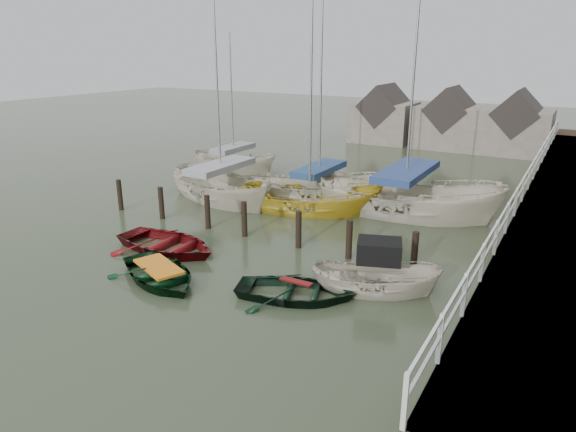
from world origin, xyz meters
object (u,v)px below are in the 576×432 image
Objects in this scene: motorboat at (375,288)px; sailboat_a at (222,198)px; rowboat_red at (168,251)px; rowboat_dkgreen at (296,298)px; sailboat_e at (234,169)px; sailboat_c at (309,211)px; rowboat_green at (160,281)px; sailboat_d at (404,212)px; sailboat_b at (319,198)px.

sailboat_a is (-10.03, 5.62, -0.05)m from motorboat.
rowboat_dkgreen is at bearing -96.79° from rowboat_red.
rowboat_dkgreen is 16.89m from sailboat_e.
sailboat_c reaches higher than rowboat_red.
sailboat_d reaches higher than rowboat_green.
sailboat_a reaches higher than sailboat_d.
sailboat_e reaches higher than motorboat.
sailboat_e is at bearing 48.84° from sailboat_a.
sailboat_e is at bearing 49.44° from rowboat_green.
rowboat_green is 4.43m from rowboat_dkgreen.
motorboat is (7.65, 0.73, 0.11)m from rowboat_red.
rowboat_green is at bearing 86.32° from rowboat_dkgreen.
sailboat_a is 0.99× the size of sailboat_d.
rowboat_green is 0.41× the size of sailboat_e.
rowboat_red is at bearing 59.39° from rowboat_green.
sailboat_a is at bearing 41.32° from motorboat.
rowboat_green is 0.30× the size of sailboat_a.
rowboat_dkgreen is 0.29× the size of sailboat_a.
sailboat_d is at bearing -19.96° from rowboat_dkgreen.
rowboat_red is 1.16× the size of rowboat_dkgreen.
sailboat_c is (4.56, 0.49, -0.05)m from sailboat_a.
sailboat_c is (0.66, 8.86, 0.01)m from rowboat_green.
motorboat is at bearing -131.33° from sailboat_e.
rowboat_green is at bearing 153.69° from sailboat_d.
sailboat_a is 4.58m from sailboat_c.
sailboat_b is (-4.13, 9.63, 0.06)m from rowboat_dkgreen.
rowboat_green is at bearing 159.67° from sailboat_c.
rowboat_dkgreen is 0.86× the size of motorboat.
rowboat_green is 11.53m from sailboat_d.
rowboat_green is 10.79m from sailboat_b.
sailboat_e reaches higher than rowboat_green.
rowboat_dkgreen is at bearing 111.32° from motorboat.
sailboat_a is 6.18m from sailboat_e.
motorboat is 0.35× the size of sailboat_b.
sailboat_b is 0.95× the size of sailboat_d.
motorboat is at bearing -154.24° from sailboat_c.
sailboat_c is at bearing 6.30° from rowboat_dkgreen.
sailboat_a is at bearing 22.07° from rowboat_red.
sailboat_a is at bearing 101.59° from sailboat_d.
rowboat_red is at bearing 146.19° from sailboat_c.
sailboat_b reaches higher than sailboat_c.
rowboat_green is 1.03× the size of rowboat_dkgreen.
sailboat_d is (4.31, -0.15, -0.01)m from sailboat_b.
rowboat_red is 0.35× the size of sailboat_b.
sailboat_d is at bearing -33.17° from rowboat_red.
sailboat_e is at bearing 71.48° from sailboat_d.
sailboat_a reaches higher than sailboat_e.
rowboat_red is 2.53m from rowboat_green.
sailboat_a is at bearing 100.10° from sailboat_b.
sailboat_e is (-13.16, 10.95, -0.05)m from motorboat.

